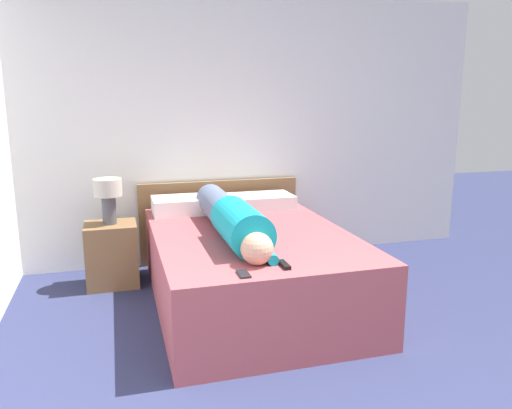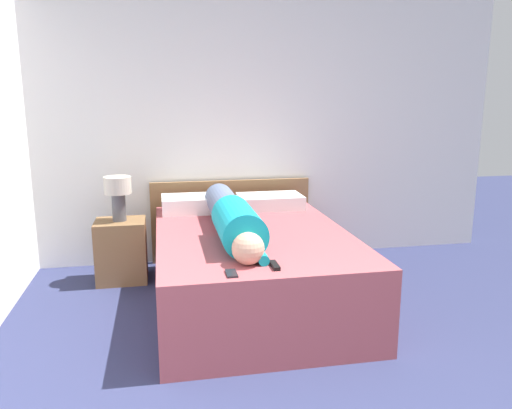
% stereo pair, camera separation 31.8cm
% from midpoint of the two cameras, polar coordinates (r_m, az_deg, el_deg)
% --- Properties ---
extents(wall_back, '(5.21, 0.06, 2.60)m').
position_cam_midpoint_polar(wall_back, '(4.98, -4.68, 8.48)').
color(wall_back, white).
rests_on(wall_back, ground_plane).
extents(bed, '(1.47, 2.08, 0.59)m').
position_cam_midpoint_polar(bed, '(3.97, -2.94, -7.29)').
color(bed, '#A84C51').
rests_on(bed, ground_plane).
extents(headboard, '(1.59, 0.04, 0.81)m').
position_cam_midpoint_polar(headboard, '(5.02, -5.95, -1.87)').
color(headboard, olive).
rests_on(headboard, ground_plane).
extents(nightstand, '(0.44, 0.38, 0.55)m').
position_cam_midpoint_polar(nightstand, '(4.58, -18.08, -5.47)').
color(nightstand, brown).
rests_on(nightstand, ground_plane).
extents(table_lamp, '(0.23, 0.23, 0.39)m').
position_cam_midpoint_polar(table_lamp, '(4.45, -18.53, 1.12)').
color(table_lamp, '#4C4C51').
rests_on(table_lamp, nightstand).
extents(person_lying, '(0.30, 1.63, 0.30)m').
position_cam_midpoint_polar(person_lying, '(3.73, -5.21, -1.63)').
color(person_lying, tan).
rests_on(person_lying, bed).
extents(pillow_near_headboard, '(0.63, 0.39, 0.14)m').
position_cam_midpoint_polar(pillow_near_headboard, '(4.57, -9.80, -0.06)').
color(pillow_near_headboard, white).
rests_on(pillow_near_headboard, bed).
extents(pillow_second, '(0.59, 0.39, 0.13)m').
position_cam_midpoint_polar(pillow_second, '(4.69, -1.41, 0.35)').
color(pillow_second, white).
rests_on(pillow_second, bed).
extents(tv_remote, '(0.04, 0.15, 0.02)m').
position_cam_midpoint_polar(tv_remote, '(3.09, 0.29, -6.94)').
color(tv_remote, black).
rests_on(tv_remote, bed).
extents(cell_phone, '(0.06, 0.13, 0.01)m').
position_cam_midpoint_polar(cell_phone, '(2.96, -4.55, -7.98)').
color(cell_phone, black).
rests_on(cell_phone, bed).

